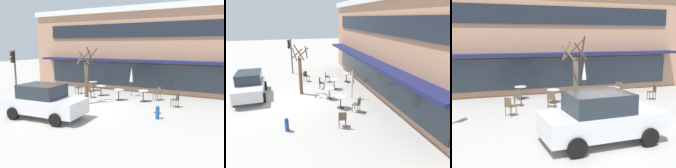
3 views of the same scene
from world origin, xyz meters
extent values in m
plane|color=#ADA8A0|center=(0.00, 0.00, 0.00)|extent=(80.00, 80.00, 0.00)
cube|color=tan|center=(0.00, 10.00, 3.40)|extent=(19.19, 8.00, 6.80)
cube|color=#191E4C|center=(0.00, 5.45, 2.55)|extent=(16.31, 1.10, 0.16)
cube|color=#1E232D|center=(0.00, 5.94, 4.90)|extent=(15.35, 0.10, 1.10)
cube|color=#2D3842|center=(0.00, 5.94, 1.35)|extent=(15.35, 0.10, 1.90)
cylinder|color=#333338|center=(-2.81, 4.89, 0.01)|extent=(0.44, 0.44, 0.03)
cylinder|color=#333338|center=(-2.81, 4.89, 0.38)|extent=(0.07, 0.07, 0.70)
cylinder|color=silver|center=(-2.81, 4.89, 0.74)|extent=(0.70, 0.70, 0.03)
cylinder|color=#333338|center=(0.54, 2.63, 0.01)|extent=(0.44, 0.44, 0.03)
cylinder|color=#333338|center=(0.54, 2.63, 0.38)|extent=(0.07, 0.07, 0.70)
cylinder|color=silver|center=(0.54, 2.63, 0.74)|extent=(0.70, 0.70, 0.03)
cylinder|color=#333338|center=(-1.26, 3.41, 0.01)|extent=(0.44, 0.44, 0.03)
cylinder|color=#333338|center=(-1.26, 3.41, 0.38)|extent=(0.07, 0.07, 0.70)
cylinder|color=silver|center=(-1.26, 3.41, 0.74)|extent=(0.70, 0.70, 0.03)
cylinder|color=#333338|center=(2.18, 2.98, 0.01)|extent=(0.44, 0.44, 0.03)
cylinder|color=#333338|center=(2.18, 2.98, 0.38)|extent=(0.07, 0.07, 0.70)
cylinder|color=silver|center=(2.18, 2.98, 0.74)|extent=(0.70, 0.70, 0.03)
cylinder|color=#4C4C51|center=(0.85, 4.17, 1.10)|extent=(0.04, 0.04, 2.20)
cone|color=silver|center=(0.85, 4.17, 1.65)|extent=(0.28, 0.28, 1.10)
cylinder|color=brown|center=(-3.34, 3.52, 0.23)|extent=(0.04, 0.04, 0.45)
cylinder|color=brown|center=(-3.01, 3.43, 0.23)|extent=(0.04, 0.04, 0.45)
cylinder|color=brown|center=(-3.42, 3.19, 0.23)|extent=(0.04, 0.04, 0.45)
cylinder|color=brown|center=(-3.09, 3.10, 0.23)|extent=(0.04, 0.04, 0.45)
cube|color=brown|center=(-3.21, 3.31, 0.47)|extent=(0.49, 0.49, 0.04)
cube|color=brown|center=(-3.26, 3.13, 0.69)|extent=(0.40, 0.14, 0.40)
cylinder|color=brown|center=(4.14, 2.34, 0.23)|extent=(0.04, 0.04, 0.45)
cylinder|color=brown|center=(4.22, 2.68, 0.23)|extent=(0.04, 0.04, 0.45)
cylinder|color=brown|center=(4.47, 2.27, 0.23)|extent=(0.04, 0.04, 0.45)
cylinder|color=brown|center=(4.55, 2.60, 0.23)|extent=(0.04, 0.04, 0.45)
cube|color=brown|center=(4.34, 2.47, 0.47)|extent=(0.48, 0.48, 0.04)
cube|color=brown|center=(4.52, 2.43, 0.69)|extent=(0.13, 0.40, 0.40)
cylinder|color=brown|center=(-3.76, 1.80, 0.23)|extent=(0.04, 0.04, 0.45)
cylinder|color=brown|center=(-3.56, 1.52, 0.23)|extent=(0.04, 0.04, 0.45)
cylinder|color=brown|center=(-4.03, 1.60, 0.23)|extent=(0.04, 0.04, 0.45)
cylinder|color=brown|center=(-3.83, 1.32, 0.23)|extent=(0.04, 0.04, 0.45)
cube|color=brown|center=(-3.80, 1.56, 0.47)|extent=(0.56, 0.56, 0.04)
cube|color=brown|center=(-3.94, 1.45, 0.69)|extent=(0.27, 0.35, 0.40)
cylinder|color=brown|center=(2.89, 3.50, 0.23)|extent=(0.04, 0.04, 0.45)
cylinder|color=brown|center=(2.64, 3.73, 0.23)|extent=(0.04, 0.04, 0.45)
cylinder|color=brown|center=(3.12, 3.75, 0.23)|extent=(0.04, 0.04, 0.45)
cylinder|color=brown|center=(2.88, 3.98, 0.23)|extent=(0.04, 0.04, 0.45)
cube|color=brown|center=(2.88, 3.74, 0.47)|extent=(0.57, 0.57, 0.04)
cube|color=brown|center=(3.01, 3.88, 0.69)|extent=(0.32, 0.30, 0.40)
cylinder|color=brown|center=(-1.71, 2.73, 0.23)|extent=(0.04, 0.04, 0.45)
cylinder|color=brown|center=(-1.39, 2.61, 0.23)|extent=(0.04, 0.04, 0.45)
cylinder|color=brown|center=(-1.83, 2.41, 0.23)|extent=(0.04, 0.04, 0.45)
cylinder|color=brown|center=(-1.51, 2.29, 0.23)|extent=(0.04, 0.04, 0.45)
cube|color=brown|center=(-1.61, 2.51, 0.47)|extent=(0.52, 0.52, 0.04)
cube|color=brown|center=(-1.67, 2.34, 0.69)|extent=(0.39, 0.18, 0.40)
cube|color=silver|center=(-1.23, -2.64, 0.70)|extent=(4.27, 1.98, 0.76)
cube|color=#232B33|center=(-1.38, -2.65, 1.42)|extent=(2.17, 1.69, 0.68)
cylinder|color=black|center=(0.03, -1.69, 0.32)|extent=(0.65, 0.25, 0.64)
cylinder|color=black|center=(0.11, -3.49, 0.32)|extent=(0.65, 0.25, 0.64)
cylinder|color=black|center=(-2.57, -1.80, 0.32)|extent=(0.65, 0.25, 0.64)
cylinder|color=black|center=(-2.49, -3.60, 0.32)|extent=(0.65, 0.25, 0.64)
cylinder|color=brown|center=(-0.91, 0.85, 1.34)|extent=(0.24, 0.24, 2.67)
cylinder|color=brown|center=(-0.59, 0.81, 3.10)|extent=(0.16, 0.70, 1.09)
cylinder|color=brown|center=(-0.80, 1.32, 3.05)|extent=(1.02, 0.29, 1.02)
cylinder|color=brown|center=(-1.27, 1.14, 2.96)|extent=(0.67, 0.81, 0.83)
cylinder|color=brown|center=(-1.32, 0.70, 2.89)|extent=(0.38, 0.89, 0.70)
cylinder|color=brown|center=(-0.80, 0.52, 2.96)|extent=(0.73, 0.30, 0.82)
cylinder|color=#47474C|center=(-6.75, 0.50, 1.70)|extent=(0.12, 0.12, 3.40)
cube|color=black|center=(-6.75, 0.32, 2.90)|extent=(0.26, 0.20, 0.80)
sphere|color=red|center=(-6.75, 0.19, 3.17)|extent=(0.13, 0.13, 0.13)
sphere|color=gold|center=(-6.75, 0.19, 2.91)|extent=(0.13, 0.13, 0.13)
sphere|color=green|center=(-6.75, 0.19, 2.65)|extent=(0.13, 0.13, 0.13)
cylinder|color=#1E4C8C|center=(4.04, -0.29, 0.28)|extent=(0.20, 0.20, 0.55)
sphere|color=#1E4C8C|center=(4.04, -0.29, 0.61)|extent=(0.19, 0.19, 0.19)
cylinder|color=#1E4C8C|center=(3.91, -0.29, 0.33)|extent=(0.10, 0.07, 0.07)
cylinder|color=#1E4C8C|center=(4.17, -0.29, 0.33)|extent=(0.10, 0.07, 0.07)
camera|label=1|loc=(7.09, -11.79, 3.73)|focal=38.00mm
camera|label=2|loc=(13.07, -0.07, 5.37)|focal=32.00mm
camera|label=3|loc=(-5.30, -11.05, 3.61)|focal=45.00mm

